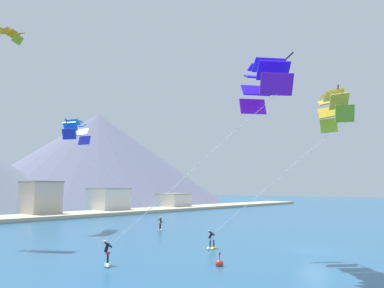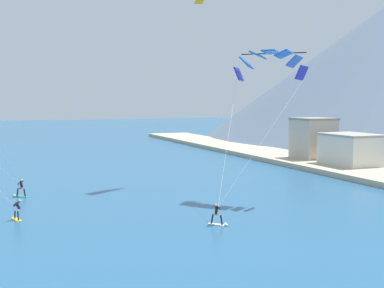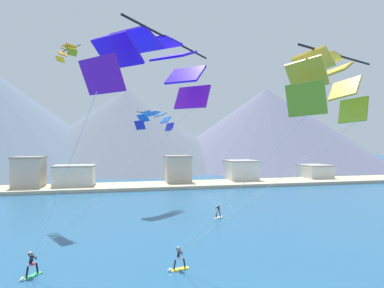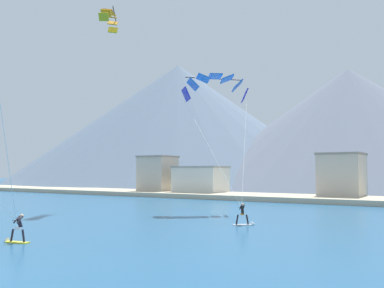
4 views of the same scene
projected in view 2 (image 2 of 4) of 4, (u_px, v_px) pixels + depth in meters
name	position (u px, v px, depth m)	size (l,w,h in m)	color
kitesurfer_near_lead	(16.00, 213.00, 43.07)	(1.79, 0.82, 1.72)	yellow
kitesurfer_near_trail	(19.00, 191.00, 53.02)	(1.35, 1.64, 1.83)	#33B266
kitesurfer_mid_center	(219.00, 218.00, 41.12)	(1.62, 1.39, 1.78)	white
parafoil_kite_mid_center	(270.00, 62.00, 50.05)	(10.25, 11.56, 12.93)	#2227AE
shore_building_harbour_front	(351.00, 152.00, 72.70)	(8.19, 5.85, 4.93)	silver
shore_building_old_town	(313.00, 140.00, 80.60)	(5.66, 5.43, 6.77)	beige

